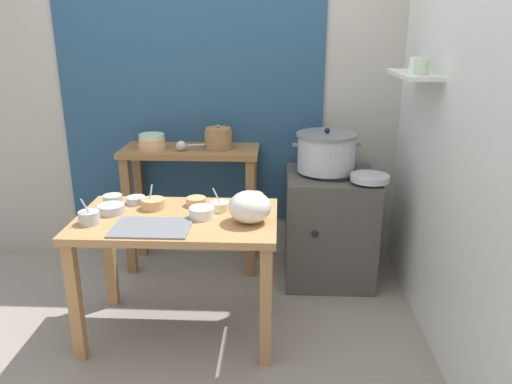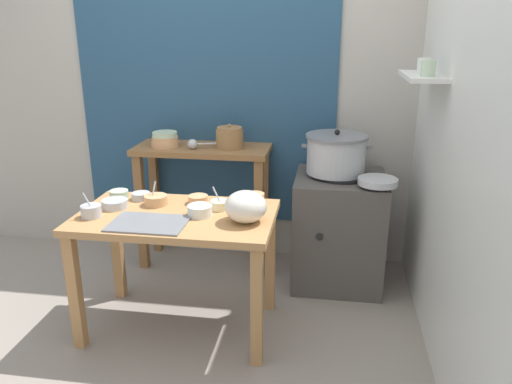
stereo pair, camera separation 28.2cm
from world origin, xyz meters
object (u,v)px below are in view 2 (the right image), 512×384
(prep_bowl_2, at_px, (115,203))
(prep_bowl_6, at_px, (141,196))
(prep_bowl_0, at_px, (156,200))
(back_shelf_table, at_px, (203,177))
(prep_table, at_px, (177,232))
(wide_pan, at_px, (378,181))
(ladle, at_px, (194,144))
(plastic_bag, at_px, (246,207))
(clay_pot, at_px, (230,138))
(steamer_pot, at_px, (336,154))
(prep_bowl_5, at_px, (198,199))
(prep_bowl_1, at_px, (255,198))
(prep_bowl_8, at_px, (200,210))
(stove_block, at_px, (338,229))
(bowl_stack_enamel, at_px, (165,140))
(serving_tray, at_px, (149,223))
(prep_bowl_3, at_px, (220,204))
(prep_bowl_7, at_px, (119,194))
(prep_bowl_4, at_px, (91,211))

(prep_bowl_2, relative_size, prep_bowl_6, 1.35)
(prep_bowl_6, bearing_deg, prep_bowl_0, -32.99)
(back_shelf_table, bearing_deg, prep_table, -85.61)
(wide_pan, relative_size, prep_bowl_2, 1.64)
(ladle, distance_m, plastic_bag, 0.99)
(prep_table, relative_size, clay_pot, 5.76)
(steamer_pot, xyz_separation_m, prep_bowl_5, (-0.80, -0.56, -0.16))
(prep_bowl_0, bearing_deg, plastic_bag, -18.06)
(clay_pot, height_order, prep_bowl_0, clay_pot)
(prep_bowl_1, height_order, prep_bowl_2, prep_bowl_1)
(clay_pot, bearing_deg, prep_bowl_8, -89.59)
(prep_bowl_0, bearing_deg, prep_table, -38.54)
(stove_block, height_order, steamer_pot, steamer_pot)
(steamer_pot, height_order, bowl_stack_enamel, steamer_pot)
(stove_block, height_order, serving_tray, stove_block)
(bowl_stack_enamel, xyz_separation_m, prep_bowl_3, (0.55, -0.71, -0.20))
(prep_bowl_6, bearing_deg, clay_pot, 57.50)
(prep_bowl_5, bearing_deg, serving_tray, -116.05)
(clay_pot, xyz_separation_m, prep_bowl_0, (-0.29, -0.73, -0.22))
(back_shelf_table, distance_m, prep_bowl_8, 0.89)
(clay_pot, relative_size, prep_bowl_3, 1.41)
(steamer_pot, height_order, prep_bowl_7, steamer_pot)
(ladle, bearing_deg, prep_bowl_8, -72.83)
(prep_bowl_0, xyz_separation_m, prep_bowl_2, (-0.22, -0.08, -0.01))
(ladle, bearing_deg, prep_bowl_1, -47.33)
(prep_bowl_2, distance_m, prep_bowl_6, 0.19)
(steamer_pot, bearing_deg, prep_bowl_8, -134.17)
(stove_block, height_order, prep_bowl_7, stove_block)
(back_shelf_table, bearing_deg, steamer_pot, -6.67)
(ladle, xyz_separation_m, wide_pan, (1.24, -0.26, -0.14))
(serving_tray, relative_size, prep_bowl_1, 3.60)
(stove_block, xyz_separation_m, steamer_pot, (-0.04, 0.02, 0.53))
(prep_bowl_3, bearing_deg, plastic_bag, -43.03)
(stove_block, height_order, prep_bowl_3, prep_bowl_3)
(ladle, relative_size, prep_bowl_3, 1.91)
(prep_bowl_5, bearing_deg, prep_bowl_7, 178.61)
(steamer_pot, bearing_deg, bowl_stack_enamel, 176.47)
(prep_bowl_1, height_order, prep_bowl_3, prep_bowl_3)
(back_shelf_table, relative_size, serving_tray, 2.40)
(serving_tray, height_order, prep_bowl_7, prep_bowl_7)
(plastic_bag, distance_m, prep_bowl_8, 0.28)
(prep_bowl_4, bearing_deg, ladle, 69.55)
(back_shelf_table, distance_m, prep_bowl_1, 0.80)
(plastic_bag, distance_m, prep_bowl_2, 0.79)
(stove_block, relative_size, prep_bowl_3, 5.78)
(serving_tray, xyz_separation_m, prep_bowl_5, (0.17, 0.36, 0.02))
(prep_bowl_7, bearing_deg, prep_bowl_8, -20.26)
(prep_table, xyz_separation_m, prep_bowl_6, (-0.28, 0.21, 0.13))
(bowl_stack_enamel, bearing_deg, stove_block, -4.34)
(ladle, distance_m, serving_tray, 0.98)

